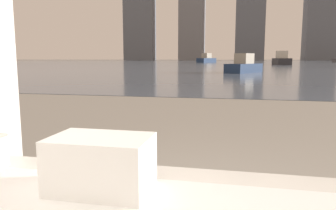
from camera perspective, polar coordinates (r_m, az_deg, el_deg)
towel_stack at (r=0.99m, az=-11.59°, el=-9.97°), size 0.29×0.19×0.16m
harbor_water at (r=62.01m, az=11.83°, el=7.26°), size 180.00×110.00×0.01m
harbor_boat_1 at (r=60.50m, az=6.73°, el=7.93°), size 3.31×4.74×1.69m
harbor_boat_3 at (r=19.58m, az=13.10°, el=6.66°), size 2.24×3.09×1.11m
harbor_boat_4 at (r=43.12m, az=19.16°, el=7.44°), size 1.88×4.64×1.70m
skyline_tower_1 at (r=120.01m, az=4.25°, el=15.12°), size 8.45×9.23×30.60m
skyline_tower_3 at (r=122.00m, az=25.18°, el=15.47°), size 9.75×8.42×35.65m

